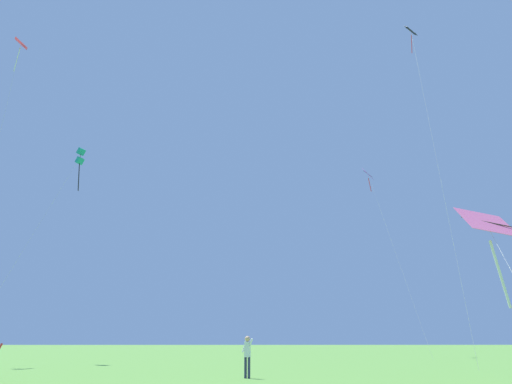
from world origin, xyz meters
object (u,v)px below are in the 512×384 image
Objects in this scene: kite_purple_streamer at (370,181)px; kite_black_large at (414,46)px; kite_pink_low at (491,238)px; kite_red_high at (18,58)px; kite_teal_box at (80,158)px; person_with_spool at (247,353)px.

kite_purple_streamer is 0.73× the size of kite_black_large.
kite_red_high is (-31.90, 17.66, 21.45)m from kite_pink_low.
kite_teal_box is (-25.08, 18.73, 11.62)m from kite_pink_low.
kite_red_high is (-6.82, -1.07, 9.82)m from kite_teal_box.
person_with_spool is (-15.29, -29.39, -19.42)m from kite_purple_streamer.
kite_teal_box is at bearing 143.24° from kite_pink_low.
kite_teal_box is at bearing 8.96° from kite_red_high.
kite_red_high is (-37.43, 1.71, -0.68)m from kite_black_large.
kite_black_large is 17.59× the size of person_with_spool.
kite_red_high reaches higher than kite_purple_streamer.
kite_red_high is at bearing -171.04° from kite_teal_box.
kite_black_large reaches higher than kite_purple_streamer.
kite_pink_low reaches higher than person_with_spool.
kite_purple_streamer is 1.23× the size of kite_teal_box.
kite_black_large is (5.53, 15.95, 22.12)m from kite_pink_low.
kite_black_large is at bearing -89.45° from kite_purple_streamer.
kite_pink_low is 0.24× the size of kite_red_high.
kite_pink_low is 11.32m from person_with_spool.
kite_pink_low is 27.83m from kite_black_large.
kite_red_high is (-37.27, -14.88, 6.47)m from kite_purple_streamer.
kite_red_high reaches higher than kite_teal_box.
kite_purple_streamer is 0.75× the size of kite_red_high.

